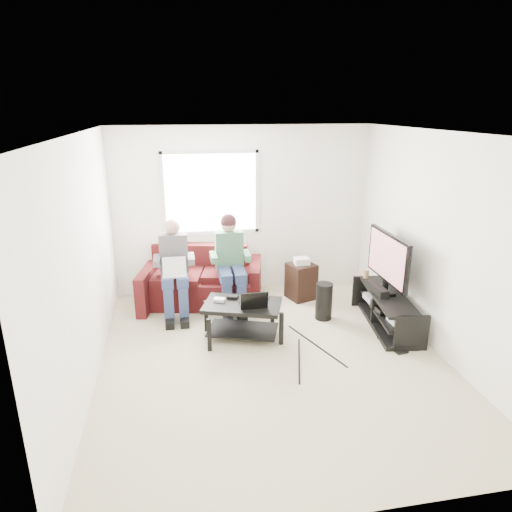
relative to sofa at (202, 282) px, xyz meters
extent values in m
plane|color=beige|center=(0.70, -1.82, -0.31)|extent=(4.50, 4.50, 0.00)
plane|color=white|center=(0.70, -1.82, 2.29)|extent=(4.50, 4.50, 0.00)
plane|color=white|center=(0.70, 0.43, 0.99)|extent=(4.50, 0.00, 4.50)
plane|color=white|center=(0.70, -4.07, 0.99)|extent=(4.50, 0.00, 4.50)
plane|color=white|center=(-1.30, -1.82, 0.99)|extent=(0.00, 4.50, 4.50)
plane|color=white|center=(2.70, -1.82, 0.99)|extent=(0.00, 4.50, 4.50)
cube|color=white|center=(0.20, 0.42, 1.29)|extent=(1.40, 0.01, 1.20)
cube|color=silver|center=(0.20, 0.41, 1.29)|extent=(1.48, 0.04, 1.28)
cube|color=#481312|center=(0.00, -0.05, -0.11)|extent=(1.60, 1.07, 0.41)
cube|color=#481312|center=(0.00, 0.29, 0.31)|extent=(1.48, 0.50, 0.42)
cube|color=#481312|center=(-0.81, -0.05, -0.02)|extent=(0.33, 0.90, 0.59)
cube|color=#481312|center=(0.81, -0.05, -0.02)|extent=(0.33, 0.90, 0.59)
cube|color=#481312|center=(-0.36, -0.07, 0.15)|extent=(0.81, 0.79, 0.10)
cube|color=#481312|center=(0.36, -0.07, 0.15)|extent=(0.81, 0.79, 0.10)
cube|color=navy|center=(-0.50, -0.48, 0.27)|extent=(0.16, 0.45, 0.14)
cube|color=navy|center=(-0.30, -0.48, 0.27)|extent=(0.16, 0.45, 0.14)
cube|color=navy|center=(-0.50, -0.66, -0.06)|extent=(0.13, 0.13, 0.51)
cube|color=navy|center=(-0.30, -0.66, -0.06)|extent=(0.13, 0.13, 0.51)
cube|color=#504F54|center=(-0.40, -0.15, 0.55)|extent=(0.40, 0.22, 0.55)
sphere|color=tan|center=(-0.40, -0.13, 0.92)|extent=(0.22, 0.22, 0.22)
cube|color=navy|center=(0.30, -0.48, 0.27)|extent=(0.16, 0.45, 0.14)
cube|color=navy|center=(0.50, -0.48, 0.27)|extent=(0.16, 0.45, 0.14)
cube|color=navy|center=(0.30, -0.66, -0.06)|extent=(0.13, 0.13, 0.51)
cube|color=navy|center=(0.50, -0.66, -0.06)|extent=(0.13, 0.13, 0.51)
cube|color=#545756|center=(0.40, -0.15, 0.55)|extent=(0.40, 0.22, 0.55)
sphere|color=tan|center=(0.40, -0.13, 0.92)|extent=(0.22, 0.22, 0.22)
sphere|color=black|center=(0.40, -0.13, 0.96)|extent=(0.23, 0.23, 0.23)
cube|color=black|center=(0.43, -1.24, 0.14)|extent=(1.10, 0.86, 0.05)
cube|color=black|center=(0.43, -1.24, -0.21)|extent=(0.99, 0.76, 0.02)
cube|color=black|center=(-0.02, -1.50, -0.10)|extent=(0.05, 0.05, 0.43)
cube|color=black|center=(0.88, -1.50, -0.10)|extent=(0.05, 0.05, 0.43)
cube|color=black|center=(-0.02, -0.98, -0.10)|extent=(0.05, 0.05, 0.43)
cube|color=black|center=(0.88, -0.98, -0.10)|extent=(0.05, 0.05, 0.43)
cube|color=silver|center=(0.15, -1.12, 0.19)|extent=(0.16, 0.13, 0.04)
cube|color=black|center=(0.33, -1.06, 0.19)|extent=(0.16, 0.14, 0.04)
cube|color=gray|center=(0.73, -1.09, 0.19)|extent=(0.16, 0.13, 0.04)
cube|color=black|center=(2.40, -1.26, 0.13)|extent=(0.61, 1.44, 0.04)
cube|color=black|center=(2.40, -1.26, -0.08)|extent=(0.56, 1.38, 0.03)
cube|color=black|center=(2.40, -1.26, -0.28)|extent=(0.61, 1.44, 0.06)
cube|color=black|center=(2.40, -1.94, -0.08)|extent=(0.42, 0.10, 0.47)
cube|color=black|center=(2.40, -0.58, -0.08)|extent=(0.42, 0.10, 0.47)
cube|color=black|center=(2.40, -1.16, 0.17)|extent=(0.12, 0.40, 0.04)
cube|color=black|center=(2.40, -1.16, 0.25)|extent=(0.06, 0.06, 0.12)
cube|color=black|center=(2.40, -1.16, 0.64)|extent=(0.05, 1.10, 0.65)
cube|color=#E33587|center=(2.37, -1.16, 0.64)|extent=(0.01, 1.01, 0.58)
cube|color=black|center=(2.28, -1.16, 0.20)|extent=(0.12, 0.50, 0.10)
cylinder|color=#A47646|center=(2.35, -0.63, 0.21)|extent=(0.08, 0.08, 0.12)
cube|color=silver|center=(2.40, -1.66, -0.03)|extent=(0.30, 0.22, 0.06)
cube|color=gray|center=(2.40, -0.96, -0.02)|extent=(0.34, 0.26, 0.08)
cube|color=black|center=(2.40, -1.31, -0.03)|extent=(0.38, 0.30, 0.07)
cylinder|color=black|center=(1.63, -0.89, -0.05)|extent=(0.23, 0.23, 0.53)
cube|color=black|center=(2.25, -1.79, -0.30)|extent=(0.23, 0.47, 0.03)
cube|color=black|center=(1.52, -0.13, -0.03)|extent=(0.38, 0.38, 0.56)
cube|color=silver|center=(1.52, -0.13, 0.30)|extent=(0.22, 0.18, 0.10)
camera|label=1|loc=(-0.34, -6.49, 2.55)|focal=32.00mm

